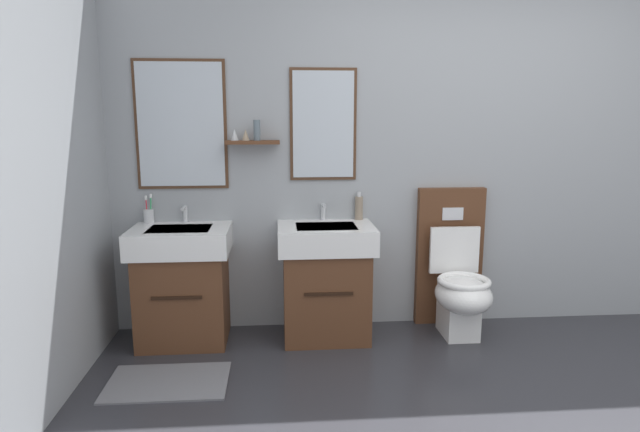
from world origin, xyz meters
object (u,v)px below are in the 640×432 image
(vanity_sink_left, at_px, (183,282))
(toilet, at_px, (456,280))
(toothbrush_cup, at_px, (149,215))
(vanity_sink_right, at_px, (326,279))
(soap_dispenser, at_px, (359,208))

(vanity_sink_left, bearing_deg, toilet, 0.45)
(toilet, bearing_deg, toothbrush_cup, 175.65)
(toilet, bearing_deg, vanity_sink_right, -179.09)
(vanity_sink_right, height_order, soap_dispenser, soap_dispenser)
(toothbrush_cup, bearing_deg, soap_dispenser, 0.39)
(toilet, relative_size, toothbrush_cup, 5.02)
(toilet, height_order, soap_dispenser, toilet)
(vanity_sink_left, relative_size, vanity_sink_right, 1.00)
(vanity_sink_left, height_order, soap_dispenser, soap_dispenser)
(vanity_sink_left, xyz_separation_m, vanity_sink_right, (0.96, 0.00, 0.00))
(toothbrush_cup, bearing_deg, vanity_sink_right, -8.34)
(soap_dispenser, bearing_deg, toilet, -14.39)
(vanity_sink_left, bearing_deg, vanity_sink_right, 0.00)
(vanity_sink_right, distance_m, soap_dispenser, 0.55)
(vanity_sink_right, bearing_deg, toothbrush_cup, 171.66)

